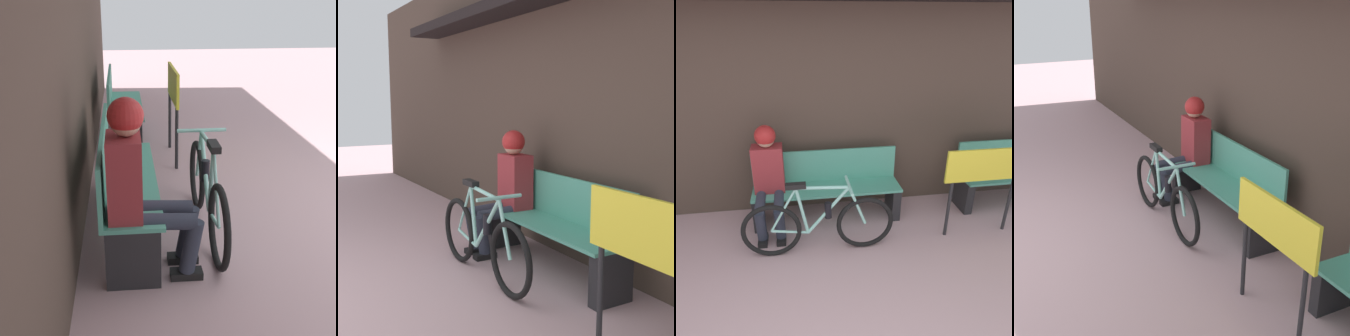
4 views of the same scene
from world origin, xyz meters
TOP-DOWN VIEW (x-y plane):
  - storefront_wall at (0.00, 2.99)m, footprint 12.00×0.56m
  - park_bench_near at (0.22, 2.62)m, footprint 1.74×0.42m
  - bicycle at (0.07, 1.97)m, footprint 1.58×0.40m
  - person_seated at (-0.44, 2.51)m, footprint 0.34×0.62m
  - park_bench_far at (2.73, 2.62)m, footprint 1.58×0.42m
  - signboard at (1.88, 2.04)m, footprint 0.90×0.04m

SIDE VIEW (x-z plane):
  - bicycle at x=0.07m, z-range -0.07..0.75m
  - park_bench_far at x=2.73m, z-range -0.03..0.81m
  - park_bench_near at x=0.22m, z-range -0.02..0.82m
  - person_seated at x=-0.44m, z-range 0.09..1.32m
  - signboard at x=1.88m, z-range 0.26..1.29m
  - storefront_wall at x=0.00m, z-range 0.06..3.26m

